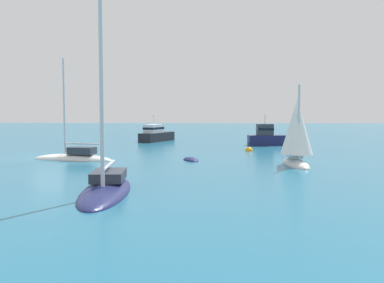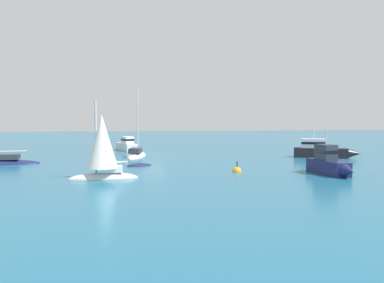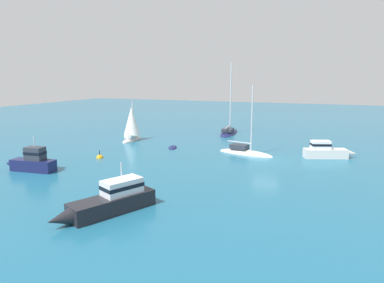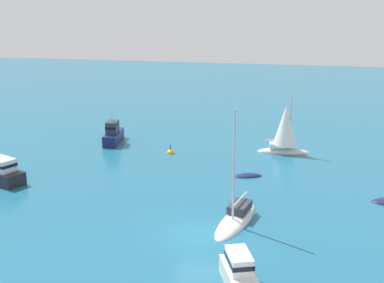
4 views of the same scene
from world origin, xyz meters
The scene contains 9 objects.
ground_plane centered at (0.00, 0.00, 0.00)m, with size 160.00×160.00×0.00m, color #1E607F.
launch centered at (-3.29, 5.60, 0.70)m, with size 2.87×5.33×1.79m.
ketch centered at (-2.04, -2.63, 0.13)m, with size 2.85×6.39×7.77m.
motor_cruiser centered at (11.67, -18.56, 0.81)m, with size 1.70×4.99×3.14m.
ketch_1 centered at (-14.63, -7.95, 0.17)m, with size 8.06×2.69×10.75m.
powerboat centered at (16.97, -6.50, 0.77)m, with size 6.56×3.94×3.00m.
dinghy centered at (-1.93, -11.17, 0.00)m, with size 2.41×1.60×0.46m.
sailboat centered at (-4.49, -18.24, 1.89)m, with size 4.78×2.29×5.71m.
channel_buoy centered at (5.44, -15.95, 0.00)m, with size 0.72×0.72×1.15m.
Camera 3 is at (33.30, 5.35, 8.09)m, focal length 31.76 mm.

